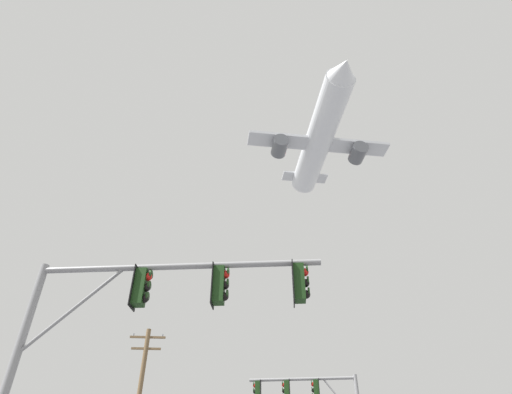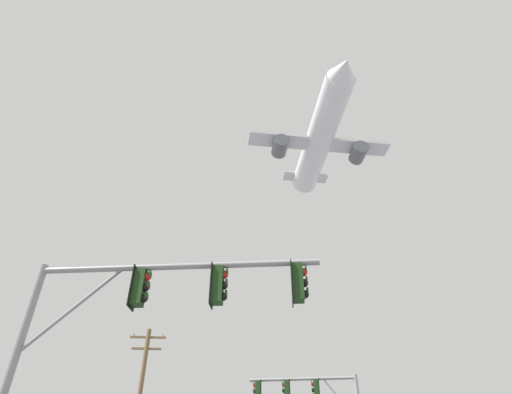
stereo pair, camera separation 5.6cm
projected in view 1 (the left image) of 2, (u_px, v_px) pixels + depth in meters
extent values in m
cylinder|color=gray|center=(180.00, 266.00, 10.35)|extent=(6.88, 1.10, 0.15)
cylinder|color=gray|center=(74.00, 309.00, 9.89)|extent=(2.12, 0.37, 2.09)
cube|color=#193814|center=(299.00, 283.00, 9.89)|extent=(0.30, 0.35, 0.90)
cylinder|color=#193814|center=(298.00, 263.00, 10.19)|extent=(0.05, 0.05, 0.12)
cube|color=black|center=(293.00, 283.00, 9.90)|extent=(0.09, 0.46, 1.04)
sphere|color=red|center=(304.00, 272.00, 10.04)|extent=(0.20, 0.20, 0.20)
cylinder|color=#193814|center=(307.00, 270.00, 10.07)|extent=(0.07, 0.21, 0.21)
sphere|color=black|center=(305.00, 283.00, 9.87)|extent=(0.20, 0.20, 0.20)
cylinder|color=#193814|center=(308.00, 281.00, 9.91)|extent=(0.07, 0.21, 0.21)
sphere|color=black|center=(306.00, 294.00, 9.71)|extent=(0.20, 0.20, 0.20)
cylinder|color=#193814|center=(309.00, 292.00, 9.74)|extent=(0.07, 0.21, 0.21)
cube|color=#193814|center=(219.00, 285.00, 9.99)|extent=(0.30, 0.35, 0.90)
cylinder|color=#193814|center=(220.00, 266.00, 10.29)|extent=(0.05, 0.05, 0.12)
cube|color=black|center=(213.00, 285.00, 10.00)|extent=(0.09, 0.46, 1.04)
sphere|color=red|center=(225.00, 275.00, 10.14)|extent=(0.20, 0.20, 0.20)
cylinder|color=#193814|center=(228.00, 272.00, 10.17)|extent=(0.07, 0.21, 0.21)
sphere|color=black|center=(225.00, 285.00, 9.98)|extent=(0.20, 0.20, 0.20)
cylinder|color=#193814|center=(228.00, 283.00, 10.01)|extent=(0.07, 0.21, 0.21)
sphere|color=black|center=(224.00, 297.00, 9.82)|extent=(0.20, 0.20, 0.20)
cylinder|color=#193814|center=(227.00, 294.00, 9.85)|extent=(0.07, 0.21, 0.21)
cube|color=#193814|center=(140.00, 287.00, 10.10)|extent=(0.30, 0.35, 0.90)
cylinder|color=#193814|center=(144.00, 268.00, 10.40)|extent=(0.05, 0.05, 0.12)
cube|color=black|center=(135.00, 288.00, 10.11)|extent=(0.09, 0.46, 1.04)
sphere|color=red|center=(148.00, 277.00, 10.25)|extent=(0.20, 0.20, 0.20)
cylinder|color=#193814|center=(151.00, 275.00, 10.28)|extent=(0.07, 0.21, 0.21)
sphere|color=black|center=(146.00, 288.00, 10.08)|extent=(0.20, 0.20, 0.20)
cylinder|color=#193814|center=(149.00, 285.00, 10.12)|extent=(0.07, 0.21, 0.21)
sphere|color=black|center=(144.00, 299.00, 9.92)|extent=(0.20, 0.20, 0.20)
cylinder|color=#193814|center=(148.00, 296.00, 9.95)|extent=(0.07, 0.21, 0.21)
cylinder|color=gray|center=(302.00, 379.00, 21.02)|extent=(5.21, 1.08, 0.15)
cube|color=#193814|center=(258.00, 391.00, 20.90)|extent=(0.31, 0.36, 0.90)
cylinder|color=#193814|center=(258.00, 380.00, 21.20)|extent=(0.05, 0.05, 0.12)
cube|color=black|center=(261.00, 391.00, 20.89)|extent=(0.11, 0.46, 1.04)
sphere|color=red|center=(255.00, 386.00, 21.07)|extent=(0.20, 0.20, 0.20)
cylinder|color=#193814|center=(254.00, 384.00, 21.11)|extent=(0.08, 0.21, 0.21)
sphere|color=black|center=(255.00, 392.00, 20.91)|extent=(0.20, 0.20, 0.20)
cylinder|color=#193814|center=(254.00, 390.00, 20.95)|extent=(0.08, 0.21, 0.21)
cube|color=#193814|center=(287.00, 391.00, 20.78)|extent=(0.31, 0.36, 0.90)
cylinder|color=#193814|center=(286.00, 380.00, 21.07)|extent=(0.05, 0.05, 0.12)
cube|color=black|center=(290.00, 391.00, 20.76)|extent=(0.11, 0.46, 1.04)
sphere|color=red|center=(284.00, 385.00, 20.95)|extent=(0.20, 0.20, 0.20)
cylinder|color=#193814|center=(282.00, 384.00, 20.99)|extent=(0.08, 0.21, 0.21)
sphere|color=black|center=(284.00, 391.00, 20.78)|extent=(0.20, 0.20, 0.20)
cylinder|color=#193814|center=(283.00, 390.00, 20.82)|extent=(0.08, 0.21, 0.21)
cube|color=#193814|center=(316.00, 390.00, 20.65)|extent=(0.31, 0.36, 0.90)
cylinder|color=#193814|center=(316.00, 379.00, 20.95)|extent=(0.05, 0.05, 0.12)
cube|color=black|center=(319.00, 390.00, 20.64)|extent=(0.11, 0.46, 1.04)
sphere|color=red|center=(313.00, 384.00, 20.82)|extent=(0.20, 0.20, 0.20)
cylinder|color=#193814|center=(312.00, 383.00, 20.86)|extent=(0.08, 0.21, 0.21)
sphere|color=black|center=(313.00, 390.00, 20.66)|extent=(0.20, 0.20, 0.20)
cylinder|color=#193814|center=(312.00, 389.00, 20.70)|extent=(0.08, 0.21, 0.21)
cube|color=brown|center=(148.00, 337.00, 26.30)|extent=(2.20, 0.12, 0.12)
cube|color=brown|center=(146.00, 349.00, 25.89)|extent=(1.80, 0.12, 0.12)
cylinder|color=gray|center=(134.00, 335.00, 26.32)|extent=(0.10, 0.10, 0.18)
cylinder|color=gray|center=(163.00, 336.00, 26.42)|extent=(0.10, 0.10, 0.18)
cylinder|color=white|center=(319.00, 138.00, 48.35)|extent=(4.01, 17.48, 3.08)
cone|color=white|center=(344.00, 69.00, 40.59)|extent=(3.04, 2.27, 2.93)
cone|color=white|center=(302.00, 187.00, 56.04)|extent=(2.72, 2.06, 2.62)
cube|color=silver|center=(319.00, 144.00, 48.47)|extent=(16.46, 2.99, 0.35)
cylinder|color=#595B60|center=(358.00, 153.00, 48.40)|extent=(1.85, 2.40, 1.73)
cylinder|color=#595B60|center=(280.00, 146.00, 47.47)|extent=(1.85, 2.40, 1.73)
cube|color=#B21E1E|center=(304.00, 168.00, 55.42)|extent=(0.38, 2.71, 3.66)
cube|color=silver|center=(305.00, 177.00, 54.73)|extent=(5.86, 2.04, 0.19)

